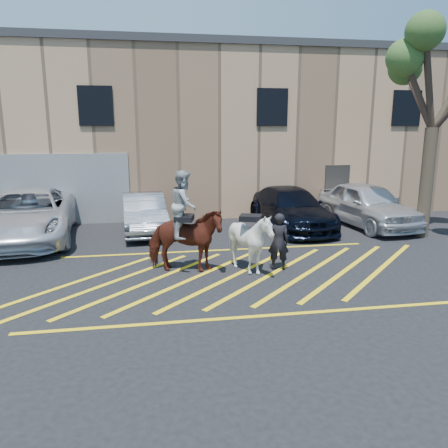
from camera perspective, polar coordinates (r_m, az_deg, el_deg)
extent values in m
plane|color=black|center=(11.74, 0.86, -6.39)|extent=(90.00, 90.00, 0.00)
imported|color=silver|center=(16.30, -24.27, 1.05)|extent=(3.49, 6.52, 1.74)
imported|color=gray|center=(16.36, -10.40, 1.41)|extent=(1.79, 4.38, 1.41)
imported|color=black|center=(16.98, 8.71, 2.05)|extent=(2.47, 5.35, 1.51)
imported|color=silver|center=(17.94, 18.16, 2.44)|extent=(2.62, 5.21, 1.70)
imported|color=black|center=(11.88, 7.12, -2.29)|extent=(0.64, 0.49, 1.57)
cube|color=tan|center=(23.01, -4.64, 11.75)|extent=(32.00, 10.00, 7.00)
cube|color=#2D2D30|center=(23.24, -4.81, 20.78)|extent=(32.20, 10.20, 0.30)
cube|color=black|center=(18.00, -16.43, 14.58)|extent=(1.30, 0.08, 1.50)
cube|color=black|center=(18.58, 6.32, 14.92)|extent=(1.30, 0.08, 1.50)
cube|color=black|center=(21.01, 22.75, 13.77)|extent=(1.30, 0.08, 1.50)
cube|color=#38332D|center=(19.78, 14.49, 4.28)|extent=(1.10, 0.08, 2.20)
cube|color=yellow|center=(11.49, -20.12, -7.59)|extent=(4.20, 4.20, 0.01)
cube|color=yellow|center=(11.33, -14.85, -7.50)|extent=(4.20, 4.20, 0.01)
cube|color=yellow|center=(11.28, -9.50, -7.34)|extent=(4.20, 4.20, 0.01)
cube|color=yellow|center=(11.32, -4.13, -7.12)|extent=(4.20, 4.20, 0.01)
cube|color=yellow|center=(11.46, 1.14, -6.84)|extent=(4.20, 4.20, 0.01)
cube|color=yellow|center=(11.69, 6.24, -6.52)|extent=(4.20, 4.20, 0.01)
cube|color=yellow|center=(12.01, 11.09, -6.16)|extent=(4.20, 4.20, 0.01)
cube|color=yellow|center=(12.41, 15.66, -5.79)|extent=(4.20, 4.20, 0.01)
cube|color=yellow|center=(12.88, 19.92, -5.40)|extent=(4.20, 4.20, 0.01)
cube|color=yellow|center=(13.80, -0.79, -3.44)|extent=(9.50, 0.12, 0.01)
cube|color=yellow|center=(9.19, 4.09, -11.94)|extent=(9.50, 0.12, 0.01)
imported|color=#572214|center=(11.62, -5.14, -2.14)|extent=(2.23, 1.41, 1.75)
imported|color=#979BA1|center=(11.42, -5.24, 2.57)|extent=(0.86, 1.00, 1.78)
cube|color=black|center=(11.48, -5.20, 0.80)|extent=(0.58, 0.65, 0.14)
imported|color=silver|center=(11.56, 3.47, -2.36)|extent=(1.80, 1.90, 1.68)
cube|color=black|center=(11.41, 3.51, 0.83)|extent=(0.68, 0.62, 0.14)
cylinder|color=#4E412F|center=(16.78, 24.93, 4.86)|extent=(0.44, 0.44, 3.80)
cylinder|color=#4C362E|center=(17.37, 24.00, 14.79)|extent=(0.33, 1.88, 2.34)
cylinder|color=#402F27|center=(16.37, 24.08, 15.14)|extent=(1.40, 0.20, 2.39)
cylinder|color=#412F27|center=(16.24, 25.16, 16.34)|extent=(1.16, 0.77, 3.11)
sphere|color=#436C2E|center=(18.16, 22.56, 18.28)|extent=(1.20, 1.20, 1.20)
sphere|color=#406D2E|center=(16.16, 22.55, 19.42)|extent=(1.20, 1.20, 1.20)
sphere|color=#41652B|center=(15.96, 24.79, 21.94)|extent=(1.20, 1.20, 1.20)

